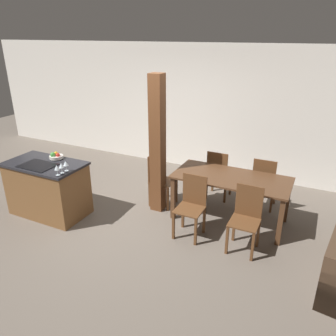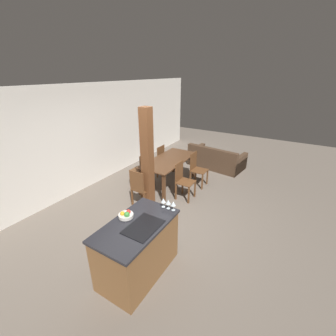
{
  "view_description": "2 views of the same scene",
  "coord_description": "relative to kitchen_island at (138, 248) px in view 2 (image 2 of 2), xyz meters",
  "views": [
    {
      "loc": [
        2.64,
        -3.98,
        2.88
      ],
      "look_at": [
        0.6,
        0.2,
        0.95
      ],
      "focal_mm": 35.0,
      "sensor_mm": 36.0,
      "label": 1
    },
    {
      "loc": [
        -3.38,
        -2.2,
        2.95
      ],
      "look_at": [
        0.6,
        0.2,
        0.95
      ],
      "focal_mm": 24.0,
      "sensor_mm": 36.0,
      "label": 2
    }
  ],
  "objects": [
    {
      "name": "ground_plane",
      "position": [
        1.34,
        0.43,
        -0.46
      ],
      "size": [
        16.0,
        16.0,
        0.0
      ],
      "primitive_type": "plane",
      "color": "#665B51"
    },
    {
      "name": "wall_back",
      "position": [
        1.34,
        3.04,
        0.89
      ],
      "size": [
        11.2,
        0.08,
        2.7
      ],
      "color": "silver",
      "rests_on": "ground_plane"
    },
    {
      "name": "kitchen_island",
      "position": [
        0.0,
        0.0,
        0.0
      ],
      "size": [
        1.3,
        0.74,
        0.93
      ],
      "color": "brown",
      "rests_on": "ground_plane"
    },
    {
      "name": "fruit_bowl",
      "position": [
        0.04,
        0.23,
        0.51
      ],
      "size": [
        0.23,
        0.23,
        0.12
      ],
      "color": "silver",
      "rests_on": "kitchen_island"
    },
    {
      "name": "wine_glass_near",
      "position": [
        0.57,
        -0.29,
        0.59
      ],
      "size": [
        0.08,
        0.08,
        0.16
      ],
      "color": "silver",
      "rests_on": "kitchen_island"
    },
    {
      "name": "wine_glass_middle",
      "position": [
        0.57,
        -0.2,
        0.59
      ],
      "size": [
        0.08,
        0.08,
        0.16
      ],
      "color": "silver",
      "rests_on": "kitchen_island"
    },
    {
      "name": "wine_glass_far",
      "position": [
        0.57,
        -0.11,
        0.59
      ],
      "size": [
        0.08,
        0.08,
        0.16
      ],
      "color": "silver",
      "rests_on": "kitchen_island"
    },
    {
      "name": "dining_table",
      "position": [
        2.81,
        1.12,
        0.2
      ],
      "size": [
        1.82,
        0.84,
        0.77
      ],
      "color": "#51331E",
      "rests_on": "ground_plane"
    },
    {
      "name": "dining_chair_near_left",
      "position": [
        2.4,
        0.47,
        0.03
      ],
      "size": [
        0.4,
        0.4,
        0.94
      ],
      "color": "brown",
      "rests_on": "ground_plane"
    },
    {
      "name": "dining_chair_near_right",
      "position": [
        3.22,
        0.47,
        0.03
      ],
      "size": [
        0.4,
        0.4,
        0.94
      ],
      "color": "brown",
      "rests_on": "ground_plane"
    },
    {
      "name": "dining_chair_far_left",
      "position": [
        2.4,
        1.77,
        0.03
      ],
      "size": [
        0.4,
        0.4,
        0.94
      ],
      "rotation": [
        0.0,
        0.0,
        3.14
      ],
      "color": "brown",
      "rests_on": "ground_plane"
    },
    {
      "name": "dining_chair_far_right",
      "position": [
        3.22,
        1.77,
        0.03
      ],
      "size": [
        0.4,
        0.4,
        0.94
      ],
      "rotation": [
        0.0,
        0.0,
        3.14
      ],
      "color": "brown",
      "rests_on": "ground_plane"
    },
    {
      "name": "dining_chair_head_end",
      "position": [
        1.53,
        1.12,
        0.03
      ],
      "size": [
        0.4,
        0.4,
        0.94
      ],
      "rotation": [
        0.0,
        0.0,
        1.57
      ],
      "color": "brown",
      "rests_on": "ground_plane"
    },
    {
      "name": "couch",
      "position": [
        4.75,
        0.46,
        -0.21
      ],
      "size": [
        1.16,
        1.84,
        0.73
      ],
      "rotation": [
        0.0,
        0.0,
        1.43
      ],
      "color": "#473323",
      "rests_on": "ground_plane"
    },
    {
      "name": "timber_post",
      "position": [
        1.59,
        0.94,
        0.7
      ],
      "size": [
        0.21,
        0.21,
        2.32
      ],
      "color": "brown",
      "rests_on": "ground_plane"
    }
  ]
}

